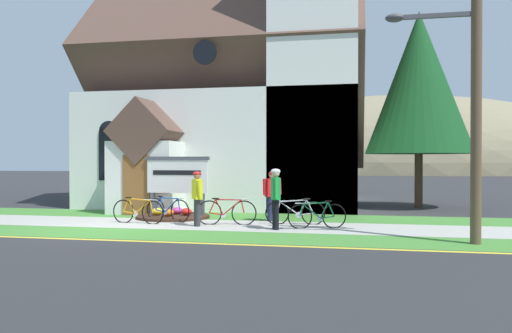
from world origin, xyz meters
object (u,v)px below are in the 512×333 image
at_px(church_sign, 177,177).
at_px(bicycle_silver, 295,212).
at_px(bicycle_orange, 167,209).
at_px(bicycle_blue, 317,215).
at_px(utility_pole, 471,58).
at_px(cyclist_in_green_jersey, 197,195).
at_px(cyclist_in_blue_jersey, 276,194).
at_px(roadside_conifer, 419,83).
at_px(cyclist_in_yellow_jersey, 272,193).
at_px(bicycle_yellow, 226,212).
at_px(bicycle_green, 138,211).

distance_m(church_sign, bicycle_silver, 4.47).
xyz_separation_m(bicycle_orange, bicycle_blue, (4.72, -0.66, -0.01)).
xyz_separation_m(church_sign, utility_pole, (8.52, -3.95, 2.88)).
bearing_deg(cyclist_in_green_jersey, bicycle_orange, 143.81).
bearing_deg(cyclist_in_blue_jersey, utility_pole, -17.22).
height_order(bicycle_silver, utility_pole, utility_pole).
distance_m(church_sign, roadside_conifer, 10.54).
bearing_deg(utility_pole, church_sign, 155.15).
relative_size(bicycle_silver, cyclist_in_yellow_jersey, 1.13).
distance_m(church_sign, cyclist_in_yellow_jersey, 3.44).
bearing_deg(cyclist_in_yellow_jersey, bicycle_blue, -41.94).
bearing_deg(bicycle_yellow, bicycle_silver, 13.85).
distance_m(church_sign, bicycle_blue, 5.36).
relative_size(bicycle_green, roadside_conifer, 0.22).
bearing_deg(utility_pole, bicycle_silver, 148.23).
xyz_separation_m(cyclist_in_yellow_jersey, roadside_conifer, (5.07, 5.72, 4.16)).
height_order(bicycle_orange, cyclist_in_blue_jersey, cyclist_in_blue_jersey).
bearing_deg(utility_pole, cyclist_in_yellow_jersey, 146.99).
distance_m(bicycle_silver, roadside_conifer, 8.99).
xyz_separation_m(cyclist_in_blue_jersey, cyclist_in_yellow_jersey, (-0.41, 1.88, -0.08)).
bearing_deg(cyclist_in_blue_jersey, cyclist_in_yellow_jersey, 102.39).
xyz_separation_m(bicycle_orange, cyclist_in_green_jersey, (1.28, -0.93, 0.55)).
distance_m(bicycle_blue, cyclist_in_yellow_jersey, 2.12).
bearing_deg(cyclist_in_yellow_jersey, roadside_conifer, 48.45).
xyz_separation_m(bicycle_yellow, roadside_conifer, (6.25, 6.87, 4.68)).
bearing_deg(bicycle_silver, church_sign, 163.25).
height_order(cyclist_in_blue_jersey, cyclist_in_yellow_jersey, cyclist_in_blue_jersey).
bearing_deg(church_sign, bicycle_green, -105.37).
relative_size(bicycle_blue, cyclist_in_green_jersey, 1.01).
distance_m(bicycle_blue, roadside_conifer, 9.21).
distance_m(bicycle_green, bicycle_blue, 5.42).
relative_size(cyclist_in_green_jersey, utility_pole, 0.21).
distance_m(cyclist_in_blue_jersey, cyclist_in_yellow_jersey, 1.93).
height_order(bicycle_yellow, roadside_conifer, roadside_conifer).
height_order(bicycle_yellow, bicycle_orange, bicycle_yellow).
relative_size(cyclist_in_blue_jersey, cyclist_in_yellow_jersey, 1.07).
relative_size(bicycle_silver, bicycle_yellow, 1.01).
bearing_deg(bicycle_orange, utility_pole, -17.52).
xyz_separation_m(bicycle_green, roadside_conifer, (8.97, 7.08, 4.69)).
bearing_deg(bicycle_orange, bicycle_silver, 0.72).
distance_m(bicycle_orange, utility_pole, 9.58).
xyz_separation_m(bicycle_orange, bicycle_green, (-0.70, -0.65, -0.00)).
xyz_separation_m(utility_pole, roadside_conifer, (-0.09, 9.07, 0.83)).
height_order(bicycle_yellow, utility_pole, utility_pole).
relative_size(church_sign, bicycle_silver, 1.29).
relative_size(bicycle_green, cyclist_in_blue_jersey, 1.03).
distance_m(bicycle_orange, cyclist_in_blue_jersey, 3.85).
bearing_deg(bicycle_yellow, church_sign, 141.29).
bearing_deg(cyclist_in_green_jersey, church_sign, 122.68).
xyz_separation_m(bicycle_green, cyclist_in_blue_jersey, (4.31, -0.52, 0.61)).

